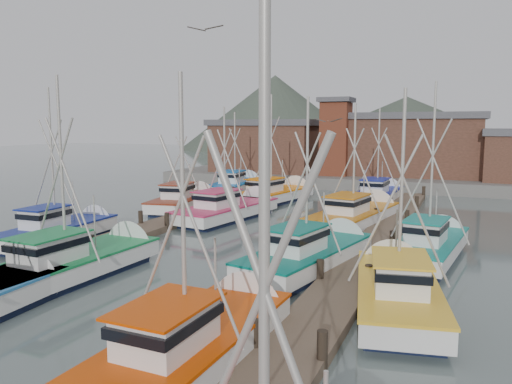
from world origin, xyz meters
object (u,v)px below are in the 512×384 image
at_px(boat_8, 231,209).
at_px(boat_12, 276,194).
at_px(lookout_tower, 336,136).
at_px(boat_4, 79,262).
at_px(boat_1, 199,341).

bearing_deg(boat_8, boat_12, 97.19).
distance_m(lookout_tower, boat_4, 38.06).
bearing_deg(boat_4, lookout_tower, 89.13).
distance_m(boat_8, boat_12, 8.74).
bearing_deg(lookout_tower, boat_1, -81.18).
xyz_separation_m(lookout_tower, boat_1, (6.65, -42.85, -4.87)).
height_order(boat_1, boat_4, boat_4).
height_order(lookout_tower, boat_8, lookout_tower).
bearing_deg(boat_12, lookout_tower, 92.66).
bearing_deg(boat_1, lookout_tower, 100.67).
height_order(lookout_tower, boat_1, lookout_tower).
distance_m(lookout_tower, boat_12, 14.63).
bearing_deg(lookout_tower, boat_4, -93.56).
xyz_separation_m(lookout_tower, boat_4, (-2.34, -37.67, -4.87)).
bearing_deg(boat_12, boat_8, -80.45).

